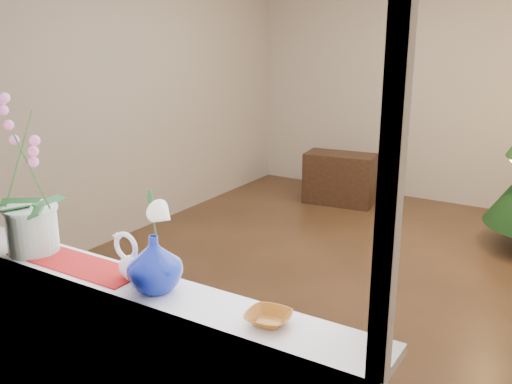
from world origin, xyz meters
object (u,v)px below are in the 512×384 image
paperweight (157,284)px  amber_dish (268,319)px  side_table (340,179)px  swan (135,259)px  orchid_pot (26,177)px  blue_vase (154,259)px

paperweight → amber_dish: paperweight is taller
side_table → amber_dish: bearing=-77.5°
paperweight → side_table: (-1.05, 4.21, -0.67)m
paperweight → side_table: paperweight is taller
swan → side_table: 4.33m
orchid_pot → blue_vase: orchid_pot is taller
paperweight → blue_vase: bearing=143.7°
blue_vase → swan: bearing=169.1°
swan → blue_vase: blue_vase is taller
amber_dish → side_table: (-1.55, 4.19, -0.65)m
blue_vase → paperweight: bearing=-36.3°
blue_vase → amber_dish: size_ratio=1.91×
swan → amber_dish: 0.66m
paperweight → side_table: size_ratio=0.10×
orchid_pot → amber_dish: size_ratio=5.25×
blue_vase → paperweight: 0.10m
blue_vase → paperweight: blue_vase is taller
swan → amber_dish: swan is taller
orchid_pot → swan: orchid_pot is taller
swan → paperweight: size_ratio=3.04×
blue_vase → amber_dish: 0.54m
paperweight → side_table: 4.39m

